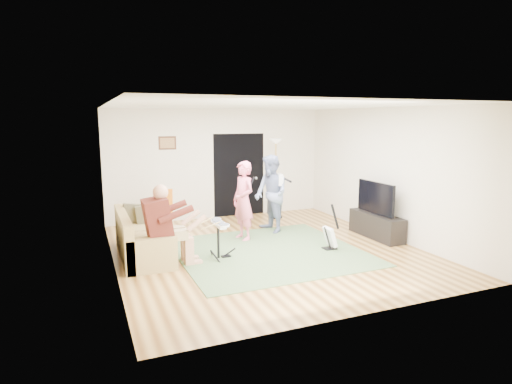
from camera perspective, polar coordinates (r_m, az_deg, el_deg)
floor at (r=8.24m, az=1.33°, el=-7.67°), size 6.00×6.00×0.00m
walls at (r=7.94m, az=1.37°, el=1.67°), size 5.50×6.00×2.70m
ceiling at (r=7.87m, az=1.41°, el=11.45°), size 6.00×6.00×0.00m
window_blinds at (r=7.47m, az=-18.96°, el=2.18°), size 0.00×2.05×2.05m
doorway at (r=10.94m, az=-2.27°, el=2.29°), size 2.10×0.00×2.10m
picture_frame at (r=10.38m, az=-11.74°, el=6.42°), size 0.42×0.03×0.32m
area_rug at (r=8.09m, az=1.66°, el=-7.94°), size 3.36×3.22×0.02m
sofa at (r=8.03m, az=-15.32°, el=-6.48°), size 0.82×2.00×0.81m
drummer at (r=7.40m, az=-11.52°, el=-5.51°), size 0.91×0.51×1.40m
drum_kit at (r=7.66m, az=-5.04°, el=-6.68°), size 0.38×0.68×0.70m
singer at (r=8.73m, az=-1.69°, el=-1.18°), size 0.51×0.66×1.62m
microphone at (r=8.73m, az=-0.47°, el=1.49°), size 0.06×0.06×0.24m
guitarist at (r=9.31m, az=2.01°, el=-0.26°), size 0.73×0.89×1.70m
guitar_held at (r=9.34m, az=3.14°, el=1.67°), size 0.22×0.61×0.26m
guitar_spare at (r=8.29m, az=9.87°, el=-5.88°), size 0.32×0.29×0.88m
torchiere_lamp at (r=10.63m, az=2.64°, el=3.72°), size 0.35×0.35×1.97m
dining_chair at (r=9.26m, az=-12.44°, el=-3.67°), size 0.54×0.57×0.99m
tv_cabinet at (r=9.36m, az=15.75°, el=-4.32°), size 0.40×1.40×0.50m
television at (r=9.21m, az=15.68°, el=-0.73°), size 0.06×1.11×0.66m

